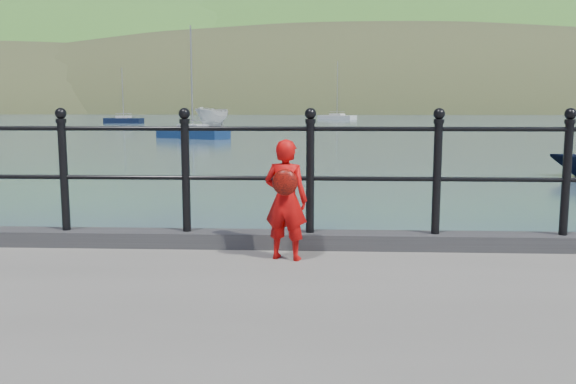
# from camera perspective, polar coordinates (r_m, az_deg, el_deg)

# --- Properties ---
(ground) EXTENTS (600.00, 600.00, 0.00)m
(ground) POSITION_cam_1_polar(r_m,az_deg,el_deg) (6.42, -3.49, -13.55)
(ground) COLOR #2D4251
(ground) RESTS_ON ground
(kerb) EXTENTS (60.00, 0.30, 0.15)m
(kerb) POSITION_cam_1_polar(r_m,az_deg,el_deg) (5.96, -3.74, -4.43)
(kerb) COLOR #28282B
(kerb) RESTS_ON quay
(railing) EXTENTS (18.11, 0.11, 1.20)m
(railing) POSITION_cam_1_polar(r_m,az_deg,el_deg) (5.84, -3.81, 2.76)
(railing) COLOR black
(railing) RESTS_ON kerb
(far_shore) EXTENTS (830.00, 200.00, 156.00)m
(far_shore) POSITION_cam_1_polar(r_m,az_deg,el_deg) (249.47, 11.45, 2.21)
(far_shore) COLOR #333A21
(far_shore) RESTS_ON ground
(child) EXTENTS (0.45, 0.36, 1.08)m
(child) POSITION_cam_1_polar(r_m,az_deg,el_deg) (5.39, -0.21, -0.66)
(child) COLOR red
(child) RESTS_ON quay
(launch_white) EXTENTS (3.84, 6.08, 2.20)m
(launch_white) POSITION_cam_1_polar(r_m,az_deg,el_deg) (65.57, -7.08, 6.94)
(launch_white) COLOR silver
(launch_white) RESTS_ON ground
(sailboat_port) EXTENTS (5.72, 4.37, 8.16)m
(sailboat_port) POSITION_cam_1_polar(r_m,az_deg,el_deg) (44.71, -8.90, 5.41)
(sailboat_port) COLOR navy
(sailboat_port) RESTS_ON ground
(sailboat_left) EXTENTS (5.35, 2.47, 7.45)m
(sailboat_left) POSITION_cam_1_polar(r_m,az_deg,el_deg) (84.23, -15.12, 6.45)
(sailboat_left) COLOR black
(sailboat_left) RESTS_ON ground
(sailboat_deep) EXTENTS (6.57, 5.72, 9.89)m
(sailboat_deep) POSITION_cam_1_polar(r_m,az_deg,el_deg) (103.96, 4.61, 6.96)
(sailboat_deep) COLOR white
(sailboat_deep) RESTS_ON ground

